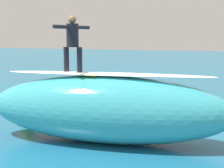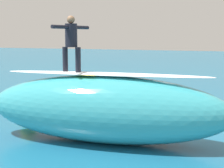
% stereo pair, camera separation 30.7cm
% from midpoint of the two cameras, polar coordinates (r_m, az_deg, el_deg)
% --- Properties ---
extents(ground_plane, '(120.00, 120.00, 0.00)m').
position_cam_midpoint_polar(ground_plane, '(11.75, 5.35, -7.20)').
color(ground_plane, '#196084').
extents(wave_crest, '(7.44, 2.83, 1.97)m').
position_cam_midpoint_polar(wave_crest, '(9.87, -0.41, -4.24)').
color(wave_crest, teal).
rests_on(wave_crest, ground_plane).
extents(wave_foam_lip, '(6.22, 1.38, 0.08)m').
position_cam_midpoint_polar(wave_foam_lip, '(9.70, -0.41, 1.68)').
color(wave_foam_lip, white).
rests_on(wave_foam_lip, wave_crest).
extents(surfboard_riding, '(1.99, 0.86, 0.06)m').
position_cam_midpoint_polar(surfboard_riding, '(10.03, -5.91, 1.79)').
color(surfboard_riding, yellow).
rests_on(surfboard_riding, wave_crest).
extents(surfer_riding, '(0.64, 1.54, 1.65)m').
position_cam_midpoint_polar(surfer_riding, '(9.97, -5.99, 7.44)').
color(surfer_riding, black).
rests_on(surfer_riding, surfboard_riding).
extents(surfboard_paddling, '(2.35, 1.43, 0.07)m').
position_cam_midpoint_polar(surfboard_paddling, '(13.40, 5.75, -5.12)').
color(surfboard_paddling, silver).
rests_on(surfboard_paddling, ground_plane).
extents(surfer_paddling, '(1.67, 0.93, 0.32)m').
position_cam_midpoint_polar(surfer_paddling, '(13.34, 5.20, -4.41)').
color(surfer_paddling, black).
rests_on(surfer_paddling, surfboard_paddling).
extents(buoy_marker, '(0.57, 0.57, 0.97)m').
position_cam_midpoint_polar(buoy_marker, '(12.25, -13.26, -5.36)').
color(buoy_marker, yellow).
rests_on(buoy_marker, ground_plane).
extents(foam_patch_near, '(0.63, 0.69, 0.13)m').
position_cam_midpoint_polar(foam_patch_near, '(11.97, 1.41, -6.55)').
color(foam_patch_near, white).
rests_on(foam_patch_near, ground_plane).
extents(foam_patch_mid, '(0.65, 0.56, 0.15)m').
position_cam_midpoint_polar(foam_patch_mid, '(13.70, 6.02, -4.67)').
color(foam_patch_mid, white).
rests_on(foam_patch_mid, ground_plane).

